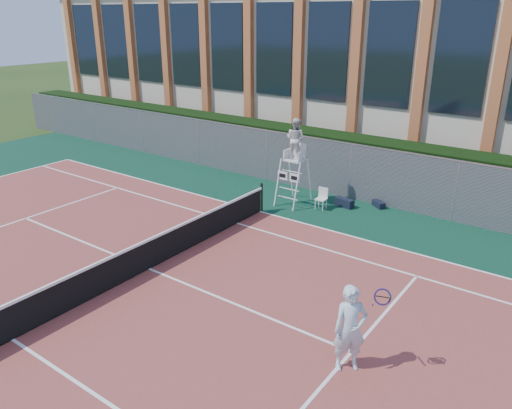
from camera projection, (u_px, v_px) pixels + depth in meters
The scene contains 12 objects.
ground at pixel (149, 270), 14.38m from camera, with size 120.00×120.00×0.00m, color #233814.
apron at pixel (174, 257), 15.13m from camera, with size 36.00×20.00×0.01m, color #0B331D.
tennis_court at pixel (149, 269), 14.37m from camera, with size 23.77×10.97×0.02m, color brown.
tennis_net at pixel (148, 253), 14.18m from camera, with size 0.10×11.30×1.10m.
fence at pixel (306, 163), 20.62m from camera, with size 40.00×0.06×2.20m, color #595E60, non-canonical shape.
hedge at pixel (321, 157), 21.52m from camera, with size 40.00×1.40×2.20m, color black.
building at pixel (397, 69), 26.43m from camera, with size 45.00×10.60×8.22m.
umpire_chair at pixel (295, 141), 18.53m from camera, with size 0.94×1.45×3.37m.
plastic_chair at pixel (322, 197), 18.67m from camera, with size 0.40×0.41×0.82m.
sports_bag_near at pixel (344, 202), 18.99m from camera, with size 0.74×0.30×0.32m, color black.
sports_bag_far at pixel (379, 204), 18.95m from camera, with size 0.58×0.25×0.23m, color black.
tennis_player at pixel (350, 328), 10.04m from camera, with size 1.10×0.87×1.90m.
Camera 1 is at (9.99, -8.48, 6.93)m, focal length 35.00 mm.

